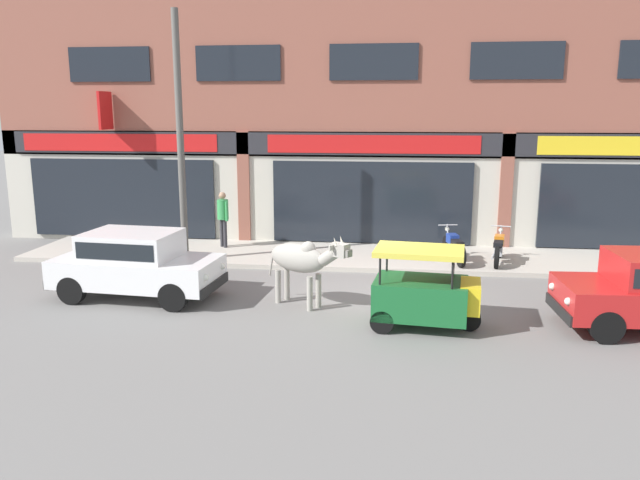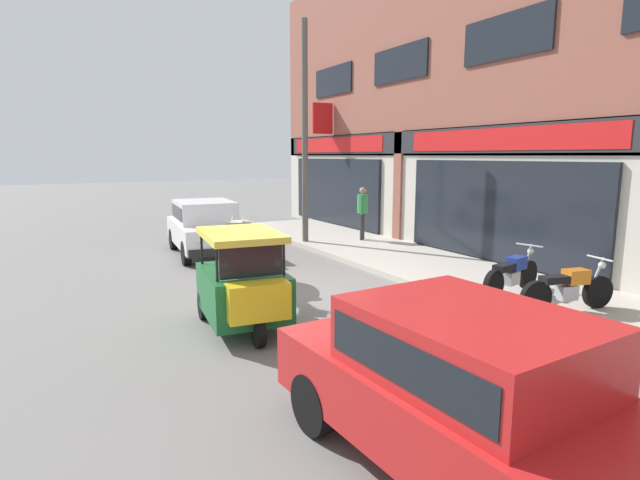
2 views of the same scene
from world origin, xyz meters
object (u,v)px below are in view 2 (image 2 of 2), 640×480
pedestrian (363,208)px  utility_pole (305,134)px  auto_rickshaw (244,288)px  motorcycle_0 (512,274)px  motorcycle_1 (568,289)px  car_1 (205,225)px  cow (248,238)px  car_0 (462,384)px

pedestrian → utility_pole: utility_pole is taller
auto_rickshaw → motorcycle_0: (0.94, 4.87, -0.15)m
motorcycle_1 → utility_pole: (-8.18, -0.71, 2.79)m
car_1 → motorcycle_0: (7.09, 3.73, -0.31)m
cow → car_0: 6.81m
car_1 → auto_rickshaw: bearing=-10.6°
pedestrian → auto_rickshaw: bearing=-46.6°
auto_rickshaw → motorcycle_0: 4.97m
motorcycle_0 → car_1: bearing=-152.3°
cow → auto_rickshaw: cow is taller
motorcycle_0 → pedestrian: size_ratio=1.12×
cow → car_0: bearing=-5.6°
car_0 → pedestrian: size_ratio=2.30×
car_1 → pedestrian: (0.63, 4.68, 0.29)m
motorcycle_1 → motorcycle_0: bearing=-179.9°
auto_rickshaw → pedestrian: pedestrian is taller
cow → pedestrian: 5.70m
auto_rickshaw → utility_pole: size_ratio=0.32×
car_0 → utility_pole: size_ratio=0.58×
auto_rickshaw → pedestrian: size_ratio=1.28×
motorcycle_1 → pedestrian: 7.69m
cow → motorcycle_0: 5.20m
car_1 → motorcycle_0: 8.02m
motorcycle_0 → utility_pole: size_ratio=0.28×
cow → utility_pole: (-3.61, 3.17, 2.29)m
car_1 → utility_pole: size_ratio=0.58×
car_0 → motorcycle_1: bearing=115.9°
utility_pole → cow: bearing=-41.3°
auto_rickshaw → pedestrian: bearing=133.4°
auto_rickshaw → car_0: bearing=4.5°
auto_rickshaw → motorcycle_0: bearing=79.1°
car_0 → utility_pole: 11.34m
car_1 → pedestrian: pedestrian is taller
utility_pole → motorcycle_1: bearing=4.9°
car_0 → motorcycle_1: 5.05m
auto_rickshaw → pedestrian: 8.04m
motorcycle_0 → utility_pole: utility_pole is taller
car_0 → car_1: bearing=175.6°
auto_rickshaw → utility_pole: utility_pole is taller
car_0 → utility_pole: (-10.38, 3.83, 2.48)m
motorcycle_1 → auto_rickshaw: bearing=-113.1°
motorcycle_0 → pedestrian: bearing=171.6°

